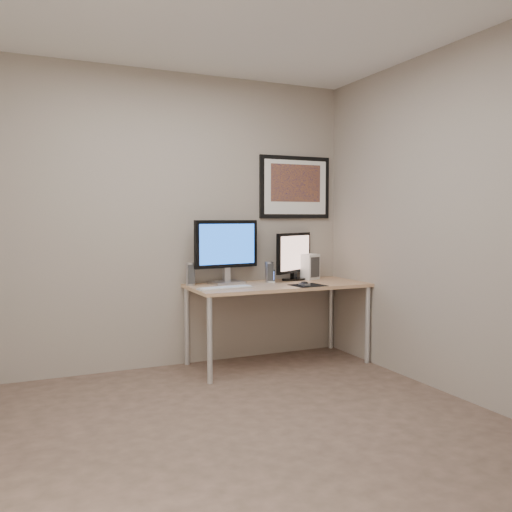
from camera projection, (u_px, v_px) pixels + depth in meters
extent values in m
plane|color=#4C3C2F|center=(229.00, 436.00, 3.29)|extent=(3.60, 3.60, 0.00)
plane|color=gray|center=(158.00, 221.00, 4.74)|extent=(3.60, 0.00, 3.60)
plane|color=gray|center=(459.00, 221.00, 3.93)|extent=(0.00, 3.40, 3.40)
cube|color=#946647|center=(278.00, 286.00, 4.88)|extent=(1.60, 0.70, 0.03)
cylinder|color=silver|center=(210.00, 340.00, 4.31)|extent=(0.04, 0.04, 0.70)
cylinder|color=silver|center=(187.00, 326.00, 4.87)|extent=(0.04, 0.04, 0.70)
cylinder|color=silver|center=(367.00, 325.00, 4.93)|extent=(0.04, 0.04, 0.70)
cylinder|color=silver|center=(331.00, 314.00, 5.49)|extent=(0.04, 0.04, 0.70)
cube|color=black|center=(295.00, 187.00, 5.26)|extent=(0.75, 0.03, 0.60)
cube|color=white|center=(296.00, 187.00, 5.24)|extent=(0.67, 0.00, 0.52)
cube|color=#C96F1B|center=(296.00, 183.00, 5.24)|extent=(0.54, 0.00, 0.36)
cube|color=#B7B7BD|center=(227.00, 282.00, 4.88)|extent=(0.32, 0.24, 0.02)
cube|color=#B7B7BD|center=(227.00, 274.00, 4.88)|extent=(0.06, 0.05, 0.12)
cube|color=black|center=(226.00, 244.00, 4.86)|extent=(0.63, 0.13, 0.43)
cube|color=#1242A0|center=(227.00, 244.00, 4.84)|extent=(0.56, 0.09, 0.36)
cube|color=black|center=(294.00, 279.00, 5.15)|extent=(0.28, 0.24, 0.02)
cube|color=black|center=(294.00, 275.00, 5.15)|extent=(0.07, 0.07, 0.06)
cube|color=black|center=(294.00, 253.00, 5.13)|extent=(0.51, 0.33, 0.38)
cube|color=tan|center=(295.00, 253.00, 5.12)|extent=(0.45, 0.28, 0.32)
cylinder|color=#B7B7BD|center=(190.00, 274.00, 4.76)|extent=(0.09, 0.09, 0.20)
cylinder|color=#B7B7BD|center=(269.00, 272.00, 4.99)|extent=(0.09, 0.09, 0.19)
cube|color=black|center=(272.00, 276.00, 4.98)|extent=(0.07, 0.07, 0.12)
cube|color=silver|center=(225.00, 288.00, 4.54)|extent=(0.48, 0.17, 0.02)
cube|color=black|center=(308.00, 285.00, 4.75)|extent=(0.29, 0.26, 0.00)
ellipsoid|color=black|center=(304.00, 283.00, 4.74)|extent=(0.06, 0.11, 0.04)
cube|color=silver|center=(310.00, 267.00, 5.23)|extent=(0.19, 0.17, 0.24)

